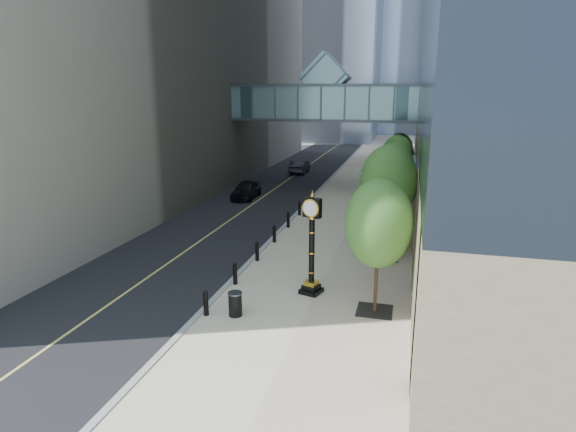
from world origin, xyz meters
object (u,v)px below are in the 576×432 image
(car_near, at_px, (246,189))
(car_far, at_px, (300,166))
(street_clock, at_px, (312,251))
(pedestrian, at_px, (379,249))
(trash_bin, at_px, (235,305))

(car_near, relative_size, car_far, 0.97)
(street_clock, relative_size, car_far, 1.01)
(car_far, bearing_deg, street_clock, 102.67)
(car_far, bearing_deg, car_near, 82.75)
(pedestrian, relative_size, car_near, 0.36)
(pedestrian, xyz_separation_m, car_near, (-11.54, 13.04, -0.08))
(street_clock, height_order, pedestrian, street_clock)
(trash_bin, distance_m, pedestrian, 8.76)
(pedestrian, height_order, car_far, pedestrian)
(trash_bin, height_order, car_near, car_near)
(street_clock, bearing_deg, trash_bin, -111.97)
(pedestrian, bearing_deg, car_far, -72.58)
(trash_bin, relative_size, car_near, 0.22)
(car_near, xyz_separation_m, car_far, (1.40, 13.27, 0.00))
(street_clock, xyz_separation_m, pedestrian, (2.54, 4.38, -1.14))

